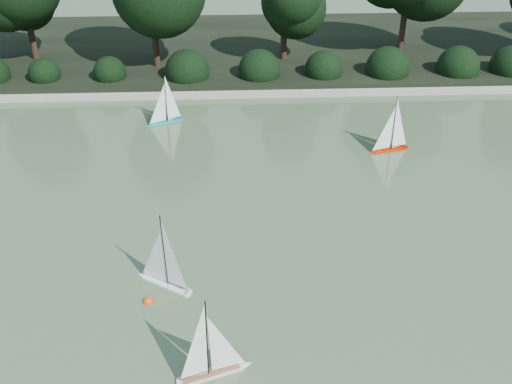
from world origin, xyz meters
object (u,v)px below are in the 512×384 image
sailboat_white_a (161,272)px  sailboat_white_b (217,361)px  sailboat_teal (163,115)px  sailboat_orange (388,142)px  race_buoy (148,302)px

sailboat_white_a → sailboat_white_b: 2.14m
sailboat_white_a → sailboat_teal: 6.42m
sailboat_orange → race_buoy: sailboat_orange is taller
sailboat_teal → sailboat_white_b: bearing=-79.8°
sailboat_orange → sailboat_teal: 5.75m
sailboat_white_a → sailboat_teal: size_ratio=1.07×
sailboat_orange → sailboat_teal: size_ratio=1.01×
sailboat_white_b → sailboat_orange: size_ratio=1.04×
sailboat_white_b → sailboat_orange: 7.61m
sailboat_orange → sailboat_teal: (-5.46, 1.82, -0.00)m
sailboat_white_a → sailboat_white_b: size_ratio=1.01×
sailboat_teal → race_buoy: sailboat_teal is taller
sailboat_white_b → sailboat_teal: 8.45m
sailboat_orange → race_buoy: bearing=-135.4°
sailboat_white_a → sailboat_white_b: (0.94, -1.93, -0.01)m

